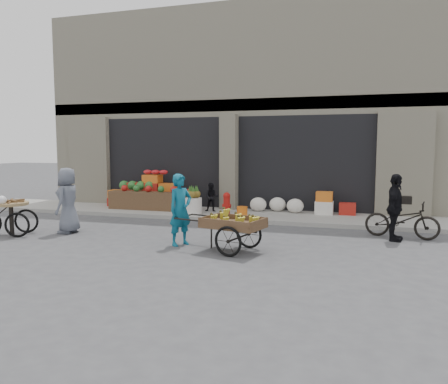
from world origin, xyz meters
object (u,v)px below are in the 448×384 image
(bicycle, at_px, (402,220))
(cyclist, at_px, (395,207))
(seated_person, at_px, (212,197))
(tricycle_cart, at_px, (11,213))
(pineapple_bin, at_px, (194,206))
(vendor_woman, at_px, (180,210))
(orange_bucket, at_px, (242,212))
(vendor_grey, at_px, (68,200))
(banana_cart, at_px, (231,221))
(fire_hydrant, at_px, (227,203))

(bicycle, xyz_separation_m, cyclist, (-0.20, -0.40, 0.34))
(seated_person, bearing_deg, tricycle_cart, -139.86)
(pineapple_bin, height_order, tricycle_cart, tricycle_cart)
(vendor_woman, bearing_deg, seated_person, 40.38)
(orange_bucket, distance_m, cyclist, 4.52)
(pineapple_bin, relative_size, seated_person, 0.56)
(vendor_grey, bearing_deg, pineapple_bin, 138.35)
(vendor_woman, bearing_deg, cyclist, -36.80)
(vendor_grey, bearing_deg, bicycle, 95.34)
(banana_cart, xyz_separation_m, tricycle_cart, (-5.74, -0.00, -0.08))
(fire_hydrant, bearing_deg, pineapple_bin, 177.40)
(seated_person, xyz_separation_m, vendor_woman, (0.70, -4.29, 0.22))
(pineapple_bin, xyz_separation_m, cyclist, (5.75, -1.80, 0.42))
(orange_bucket, xyz_separation_m, banana_cart, (0.76, -3.82, 0.38))
(bicycle, bearing_deg, orange_bucket, 84.32)
(fire_hydrant, height_order, vendor_woman, vendor_woman)
(seated_person, bearing_deg, cyclist, -34.21)
(banana_cart, bearing_deg, vendor_woman, -175.84)
(seated_person, bearing_deg, vendor_woman, -90.69)
(fire_hydrant, height_order, cyclist, cyclist)
(vendor_grey, bearing_deg, cyclist, 92.88)
(pineapple_bin, xyz_separation_m, vendor_grey, (-2.21, -3.23, 0.47))
(seated_person, height_order, banana_cart, seated_person)
(banana_cart, distance_m, tricycle_cart, 5.74)
(pineapple_bin, bearing_deg, fire_hydrant, -2.60)
(seated_person, relative_size, banana_cart, 0.41)
(vendor_woman, distance_m, bicycle, 5.37)
(tricycle_cart, bearing_deg, cyclist, -6.61)
(vendor_woman, distance_m, vendor_grey, 3.35)
(seated_person, bearing_deg, banana_cart, -76.57)
(orange_bucket, height_order, vendor_grey, vendor_grey)
(seated_person, distance_m, vendor_woman, 4.36)
(vendor_woman, relative_size, bicycle, 0.94)
(banana_cart, xyz_separation_m, vendor_woman, (-1.25, 0.23, 0.16))
(pineapple_bin, height_order, fire_hydrant, fire_hydrant)
(vendor_woman, relative_size, tricycle_cart, 1.11)
(fire_hydrant, relative_size, orange_bucket, 2.22)
(pineapple_bin, xyz_separation_m, orange_bucket, (1.60, -0.10, -0.10))
(seated_person, relative_size, bicycle, 0.54)
(vendor_woman, height_order, vendor_grey, vendor_grey)
(orange_bucket, bearing_deg, vendor_woman, -97.85)
(seated_person, xyz_separation_m, bicycle, (5.55, -2.00, -0.13))
(bicycle, bearing_deg, cyclist, 164.46)
(vendor_woman, relative_size, cyclist, 1.02)
(orange_bucket, relative_size, bicycle, 0.19)
(pineapple_bin, height_order, vendor_grey, vendor_grey)
(banana_cart, relative_size, tricycle_cart, 1.56)
(seated_person, height_order, vendor_woman, vendor_woman)
(fire_hydrant, distance_m, seated_person, 0.96)
(pineapple_bin, bearing_deg, bicycle, -13.29)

